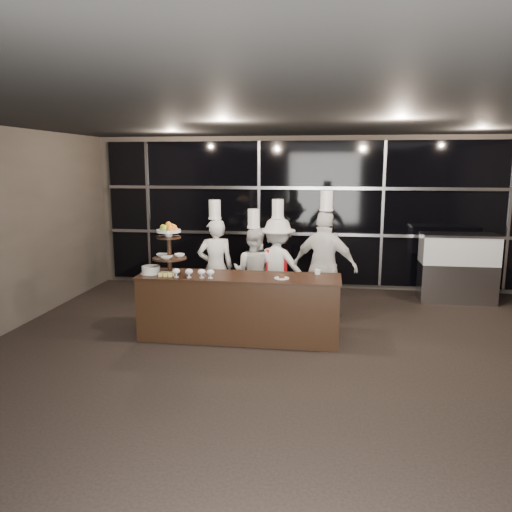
# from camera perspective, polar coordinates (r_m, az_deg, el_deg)

# --- Properties ---
(room) EXTENTS (10.00, 10.00, 10.00)m
(room) POSITION_cam_1_polar(r_m,az_deg,el_deg) (5.00, 6.27, -0.66)
(room) COLOR black
(room) RESTS_ON ground
(window_wall) EXTENTS (8.60, 0.10, 2.80)m
(window_wall) POSITION_cam_1_polar(r_m,az_deg,el_deg) (9.89, 7.29, 4.84)
(window_wall) COLOR black
(window_wall) RESTS_ON ground
(buffet_counter) EXTENTS (2.84, 0.74, 0.92)m
(buffet_counter) POSITION_cam_1_polar(r_m,az_deg,el_deg) (7.11, -1.95, -5.83)
(buffet_counter) COLOR black
(buffet_counter) RESTS_ON ground
(display_stand) EXTENTS (0.48, 0.48, 0.74)m
(display_stand) POSITION_cam_1_polar(r_m,az_deg,el_deg) (7.16, -9.90, 1.31)
(display_stand) COLOR black
(display_stand) RESTS_ON buffet_counter
(compotes) EXTENTS (0.60, 0.11, 0.12)m
(compotes) POSITION_cam_1_polar(r_m,az_deg,el_deg) (6.89, -7.07, -1.82)
(compotes) COLOR silver
(compotes) RESTS_ON buffet_counter
(layer_cake) EXTENTS (0.30, 0.30, 0.11)m
(layer_cake) POSITION_cam_1_polar(r_m,az_deg,el_deg) (7.26, -11.91, -1.57)
(layer_cake) COLOR white
(layer_cake) RESTS_ON buffet_counter
(pastry_squares) EXTENTS (0.20, 0.13, 0.05)m
(pastry_squares) POSITION_cam_1_polar(r_m,az_deg,el_deg) (7.08, -10.19, -2.04)
(pastry_squares) COLOR #FFE37C
(pastry_squares) RESTS_ON buffet_counter
(small_plate) EXTENTS (0.20, 0.20, 0.05)m
(small_plate) POSITION_cam_1_polar(r_m,az_deg,el_deg) (6.81, 2.96, -2.47)
(small_plate) COLOR white
(small_plate) RESTS_ON buffet_counter
(chef_cup) EXTENTS (0.08, 0.08, 0.07)m
(chef_cup) POSITION_cam_1_polar(r_m,az_deg,el_deg) (7.13, 7.06, -1.80)
(chef_cup) COLOR white
(chef_cup) RESTS_ON buffet_counter
(display_case) EXTENTS (1.33, 0.58, 1.24)m
(display_case) POSITION_cam_1_polar(r_m,az_deg,el_deg) (9.66, 22.06, -0.88)
(display_case) COLOR #A5A5AA
(display_case) RESTS_ON ground
(chef_a) EXTENTS (0.69, 0.57, 1.90)m
(chef_a) POSITION_cam_1_polar(r_m,az_deg,el_deg) (8.12, -4.64, -1.13)
(chef_a) COLOR silver
(chef_a) RESTS_ON ground
(chef_b) EXTENTS (0.78, 0.65, 1.76)m
(chef_b) POSITION_cam_1_polar(r_m,az_deg,el_deg) (8.13, -0.26, -1.69)
(chef_b) COLOR silver
(chef_b) RESTS_ON ground
(chef_c) EXTENTS (1.16, 0.84, 1.91)m
(chef_c) POSITION_cam_1_polar(r_m,az_deg,el_deg) (8.16, 2.46, -1.17)
(chef_c) COLOR white
(chef_c) RESTS_ON ground
(chef_d) EXTENTS (1.12, 0.73, 2.07)m
(chef_d) POSITION_cam_1_polar(r_m,az_deg,el_deg) (7.81, 7.87, -1.15)
(chef_d) COLOR white
(chef_d) RESTS_ON ground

